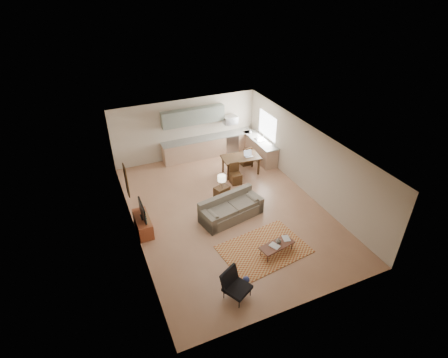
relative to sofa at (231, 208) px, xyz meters
name	(u,v)px	position (x,y,z in m)	size (l,w,h in m)	color
room	(228,178)	(0.04, 0.43, 0.95)	(9.00, 9.00, 9.00)	#9C6D50
kitchen_counter_back	(208,146)	(0.94, 4.61, 0.06)	(4.26, 0.64, 0.92)	tan
kitchen_counter_right	(260,149)	(2.97, 3.43, 0.06)	(0.64, 2.26, 0.92)	tan
kitchen_range	(230,142)	(2.04, 4.61, 0.05)	(0.62, 0.62, 0.90)	#A5A8AD
kitchen_microwave	(230,120)	(2.04, 4.63, 1.15)	(0.62, 0.40, 0.35)	#A5A8AD
upper_cabinets	(193,116)	(0.34, 4.76, 1.55)	(2.80, 0.34, 0.70)	slate
window_right	(267,125)	(3.27, 3.43, 1.15)	(0.02, 1.40, 1.05)	white
wall_art_left	(126,180)	(-3.17, 1.33, 1.15)	(0.06, 0.42, 1.10)	olive
triptych	(184,121)	(-0.06, 4.90, 1.35)	(1.70, 0.04, 0.50)	beige
rug	(264,249)	(0.26, -1.87, -0.39)	(2.60, 1.80, 0.02)	#9A401D
sofa	(231,208)	(0.00, 0.00, 0.00)	(2.29, 1.00, 0.80)	#635B4D
coffee_table	(277,249)	(0.54, -2.15, -0.23)	(1.11, 0.44, 0.33)	#532C1F
book_a	(272,248)	(0.34, -2.23, -0.05)	(0.34, 0.38, 0.03)	maroon
book_b	(283,239)	(0.83, -2.01, -0.06)	(0.28, 0.34, 0.02)	navy
vase	(279,240)	(0.62, -2.09, 0.02)	(0.21, 0.21, 0.18)	black
armchair	(237,286)	(-1.27, -3.17, 0.01)	(0.71, 0.71, 0.81)	black
tv_credenza	(143,224)	(-2.96, 0.51, -0.13)	(0.45, 1.18, 0.54)	brown
tv	(142,211)	(-2.92, 0.51, 0.42)	(0.09, 0.91, 0.54)	black
console_table	(222,194)	(0.08, 1.03, -0.08)	(0.54, 0.36, 0.63)	#331F0F
table_lamp	(222,181)	(0.08, 1.03, 0.48)	(0.31, 0.31, 0.50)	beige
dining_table	(241,165)	(1.60, 2.58, -0.01)	(1.55, 0.89, 0.78)	#331F0F
dining_chair_near	(236,174)	(1.09, 1.95, 0.03)	(0.41, 0.43, 0.86)	#331F0F
dining_chair_far	(245,155)	(2.12, 3.21, 0.04)	(0.41, 0.43, 0.87)	#331F0F
laptop	(249,154)	(1.91, 2.48, 0.51)	(0.33, 0.25, 0.25)	#A5A8AD
soap_bottle	(250,131)	(2.87, 4.21, 0.62)	(0.10, 0.10, 0.19)	beige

